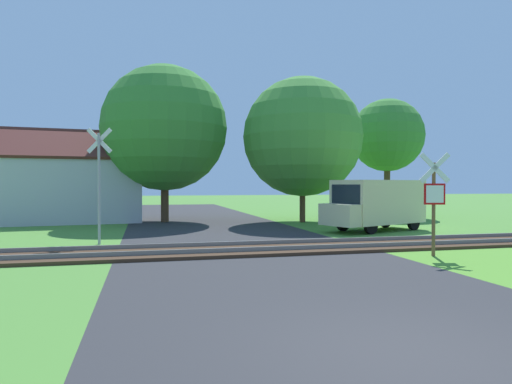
# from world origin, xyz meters

# --- Properties ---
(ground_plane) EXTENTS (160.00, 160.00, 0.00)m
(ground_plane) POSITION_xyz_m (0.00, 0.00, 0.00)
(ground_plane) COLOR #4C8433
(road_asphalt) EXTENTS (7.82, 80.00, 0.01)m
(road_asphalt) POSITION_xyz_m (0.00, 2.00, 0.00)
(road_asphalt) COLOR #2D2D30
(road_asphalt) RESTS_ON ground
(rail_track) EXTENTS (60.00, 2.60, 0.22)m
(rail_track) POSITION_xyz_m (0.00, 8.93, 0.06)
(rail_track) COLOR #422D1E
(rail_track) RESTS_ON ground
(stop_sign_near) EXTENTS (0.86, 0.24, 2.96)m
(stop_sign_near) POSITION_xyz_m (4.92, 6.66, 1.68)
(stop_sign_near) COLOR brown
(stop_sign_near) RESTS_ON ground
(crossing_sign_far) EXTENTS (0.85, 0.27, 3.99)m
(crossing_sign_far) POSITION_xyz_m (-4.59, 11.66, 2.28)
(crossing_sign_far) COLOR #9E9EA5
(crossing_sign_far) RESTS_ON ground
(house) EXTENTS (8.41, 6.06, 5.10)m
(house) POSITION_xyz_m (-7.20, 22.07, 1.88)
(house) COLOR #B7B7BC
(house) RESTS_ON ground
(tree_right) EXTENTS (6.45, 6.45, 7.85)m
(tree_right) POSITION_xyz_m (5.26, 18.70, 4.62)
(tree_right) COLOR #513823
(tree_right) RESTS_ON ground
(tree_center) EXTENTS (6.83, 6.83, 8.54)m
(tree_center) POSITION_xyz_m (-2.00, 20.67, 5.12)
(tree_center) COLOR #513823
(tree_center) RESTS_ON ground
(tree_far) EXTENTS (4.73, 4.73, 7.63)m
(tree_far) POSITION_xyz_m (12.34, 22.17, 5.24)
(tree_far) COLOR #513823
(tree_far) RESTS_ON ground
(mail_truck) EXTENTS (5.24, 3.52, 2.24)m
(mail_truck) POSITION_xyz_m (6.85, 13.53, 1.24)
(mail_truck) COLOR beige
(mail_truck) RESTS_ON ground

